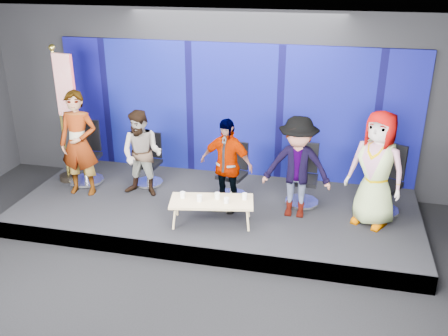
{
  "coord_description": "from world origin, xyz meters",
  "views": [
    {
      "loc": [
        1.93,
        -5.22,
        4.33
      ],
      "look_at": [
        0.16,
        2.4,
        1.04
      ],
      "focal_mm": 40.0,
      "sensor_mm": 36.0,
      "label": 1
    }
  ],
  "objects_px": {
    "panelist_b": "(142,154)",
    "chair_d": "(303,184)",
    "mug_c": "(217,196)",
    "mug_e": "(245,196)",
    "chair_e": "(383,190)",
    "panelist_c": "(226,165)",
    "flag_stand": "(65,113)",
    "mug_a": "(183,195)",
    "chair_b": "(149,168)",
    "panelist_e": "(376,169)",
    "mug_b": "(199,198)",
    "panelist_a": "(79,144)",
    "panelist_d": "(297,168)",
    "coffee_table": "(212,202)",
    "chair_c": "(233,179)",
    "chair_a": "(86,163)",
    "mug_d": "(226,200)"
  },
  "relations": [
    {
      "from": "panelist_d",
      "to": "chair_e",
      "type": "height_order",
      "value": "panelist_d"
    },
    {
      "from": "panelist_e",
      "to": "mug_c",
      "type": "relative_size",
      "value": 18.39
    },
    {
      "from": "chair_e",
      "to": "coffee_table",
      "type": "bearing_deg",
      "value": -131.2
    },
    {
      "from": "chair_c",
      "to": "flag_stand",
      "type": "height_order",
      "value": "flag_stand"
    },
    {
      "from": "chair_c",
      "to": "mug_a",
      "type": "relative_size",
      "value": 10.08
    },
    {
      "from": "panelist_d",
      "to": "mug_b",
      "type": "bearing_deg",
      "value": -154.37
    },
    {
      "from": "panelist_e",
      "to": "flag_stand",
      "type": "xyz_separation_m",
      "value": [
        -5.6,
        0.4,
        0.44
      ]
    },
    {
      "from": "mug_c",
      "to": "mug_e",
      "type": "relative_size",
      "value": 1.02
    },
    {
      "from": "panelist_c",
      "to": "panelist_d",
      "type": "xyz_separation_m",
      "value": [
        1.18,
        0.03,
        0.05
      ]
    },
    {
      "from": "panelist_d",
      "to": "chair_e",
      "type": "bearing_deg",
      "value": 19.76
    },
    {
      "from": "mug_a",
      "to": "chair_b",
      "type": "bearing_deg",
      "value": 130.32
    },
    {
      "from": "chair_c",
      "to": "panelist_e",
      "type": "distance_m",
      "value": 2.54
    },
    {
      "from": "chair_a",
      "to": "panelist_d",
      "type": "height_order",
      "value": "panelist_d"
    },
    {
      "from": "panelist_a",
      "to": "flag_stand",
      "type": "height_order",
      "value": "flag_stand"
    },
    {
      "from": "panelist_b",
      "to": "chair_d",
      "type": "bearing_deg",
      "value": 8.95
    },
    {
      "from": "mug_b",
      "to": "chair_a",
      "type": "bearing_deg",
      "value": 156.22
    },
    {
      "from": "panelist_b",
      "to": "panelist_e",
      "type": "distance_m",
      "value": 4.03
    },
    {
      "from": "chair_e",
      "to": "chair_d",
      "type": "bearing_deg",
      "value": -153.46
    },
    {
      "from": "chair_a",
      "to": "panelist_c",
      "type": "bearing_deg",
      "value": -14.38
    },
    {
      "from": "panelist_a",
      "to": "panelist_d",
      "type": "bearing_deg",
      "value": -4.33
    },
    {
      "from": "panelist_a",
      "to": "mug_a",
      "type": "distance_m",
      "value": 2.27
    },
    {
      "from": "mug_c",
      "to": "mug_e",
      "type": "bearing_deg",
      "value": 10.91
    },
    {
      "from": "mug_c",
      "to": "panelist_e",
      "type": "bearing_deg",
      "value": 11.98
    },
    {
      "from": "panelist_a",
      "to": "mug_c",
      "type": "relative_size",
      "value": 18.56
    },
    {
      "from": "chair_e",
      "to": "mug_b",
      "type": "relative_size",
      "value": 11.32
    },
    {
      "from": "panelist_d",
      "to": "coffee_table",
      "type": "distance_m",
      "value": 1.51
    },
    {
      "from": "chair_a",
      "to": "mug_d",
      "type": "xyz_separation_m",
      "value": [
        3.04,
        -1.11,
        0.07
      ]
    },
    {
      "from": "panelist_d",
      "to": "panelist_e",
      "type": "distance_m",
      "value": 1.25
    },
    {
      "from": "mug_a",
      "to": "mug_b",
      "type": "relative_size",
      "value": 0.96
    },
    {
      "from": "chair_b",
      "to": "mug_d",
      "type": "distance_m",
      "value": 2.24
    },
    {
      "from": "chair_c",
      "to": "mug_c",
      "type": "relative_size",
      "value": 9.73
    },
    {
      "from": "panelist_c",
      "to": "mug_c",
      "type": "relative_size",
      "value": 15.76
    },
    {
      "from": "chair_c",
      "to": "coffee_table",
      "type": "distance_m",
      "value": 1.07
    },
    {
      "from": "chair_d",
      "to": "mug_b",
      "type": "bearing_deg",
      "value": -142.01
    },
    {
      "from": "mug_b",
      "to": "coffee_table",
      "type": "bearing_deg",
      "value": 20.62
    },
    {
      "from": "chair_e",
      "to": "flag_stand",
      "type": "relative_size",
      "value": 0.45
    },
    {
      "from": "mug_e",
      "to": "chair_e",
      "type": "bearing_deg",
      "value": 22.25
    },
    {
      "from": "chair_b",
      "to": "mug_b",
      "type": "distance_m",
      "value": 1.93
    },
    {
      "from": "mug_a",
      "to": "mug_e",
      "type": "height_order",
      "value": "mug_e"
    },
    {
      "from": "mug_c",
      "to": "chair_e",
      "type": "bearing_deg",
      "value": 20.49
    },
    {
      "from": "chair_d",
      "to": "mug_c",
      "type": "distance_m",
      "value": 1.66
    },
    {
      "from": "panelist_a",
      "to": "panelist_e",
      "type": "height_order",
      "value": "panelist_a"
    },
    {
      "from": "chair_e",
      "to": "mug_a",
      "type": "xyz_separation_m",
      "value": [
        -3.23,
        -1.09,
        0.08
      ]
    },
    {
      "from": "chair_b",
      "to": "chair_d",
      "type": "height_order",
      "value": "chair_d"
    },
    {
      "from": "chair_e",
      "to": "panelist_c",
      "type": "bearing_deg",
      "value": -141.61
    },
    {
      "from": "coffee_table",
      "to": "mug_d",
      "type": "bearing_deg",
      "value": -8.46
    },
    {
      "from": "panelist_b",
      "to": "coffee_table",
      "type": "xyz_separation_m",
      "value": [
        1.49,
        -0.77,
        -0.42
      ]
    },
    {
      "from": "panelist_d",
      "to": "mug_c",
      "type": "xyz_separation_m",
      "value": [
        -1.22,
        -0.52,
        -0.41
      ]
    },
    {
      "from": "panelist_a",
      "to": "panelist_e",
      "type": "xyz_separation_m",
      "value": [
        5.16,
        0.01,
        -0.01
      ]
    },
    {
      "from": "panelist_c",
      "to": "mug_a",
      "type": "bearing_deg",
      "value": -122.83
    }
  ]
}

